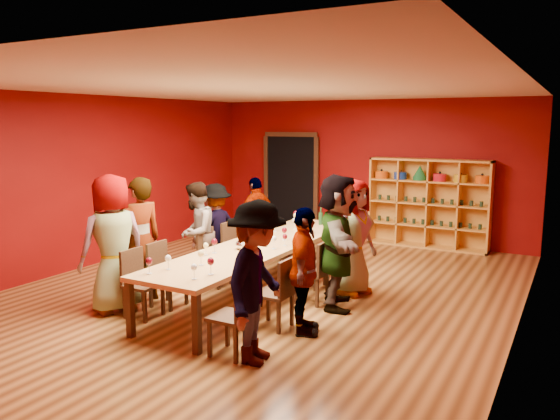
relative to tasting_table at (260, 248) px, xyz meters
The scene contains 50 objects.
room_shell 0.80m from the tasting_table, ahead, with size 7.10×9.10×3.04m.
tasting_table is the anchor object (origin of this frame).
doorway 4.80m from the tasting_table, 112.09° to the left, with size 1.40×0.17×2.30m.
shelving_unit 4.55m from the tasting_table, 72.08° to the left, with size 2.40×0.40×1.80m.
chair_person_left_0 1.83m from the tasting_table, 120.05° to the right, with size 0.42×0.42×0.89m.
person_left_0 2.08m from the tasting_table, 130.46° to the right, with size 0.91×0.50×1.86m, color #121833.
chair_person_left_1 1.43m from the tasting_table, 129.98° to the right, with size 0.42×0.42×0.89m.
person_left_1 1.72m from the tasting_table, 140.51° to the right, with size 0.65×0.47×1.78m, color #49494E.
chair_person_left_2 0.93m from the tasting_table, behind, with size 0.42×0.42×0.89m.
person_left_2 1.20m from the tasting_table, behind, with size 0.78×0.43×1.60m, color #454549.
chair_person_left_3 1.15m from the tasting_table, 143.50° to the left, with size 0.42×0.42×0.89m.
person_left_3 1.46m from the tasting_table, 152.46° to the left, with size 0.98×0.40×1.51m, color #BD7E8B.
chair_person_left_4 2.21m from the tasting_table, 114.47° to the left, with size 0.42×0.42×0.89m.
person_left_4 2.38m from the tasting_table, 122.63° to the left, with size 0.88×0.40×1.50m, color #121833.
chair_person_right_0 2.21m from the tasting_table, 65.53° to the right, with size 0.42×0.42×0.89m.
person_right_0 2.32m from the tasting_table, 59.84° to the right, with size 1.12×0.46×1.74m, color #CB8897.
chair_person_right_1 1.42m from the tasting_table, 49.64° to the right, with size 0.42×0.42×0.89m.
person_right_1 1.65m from the tasting_table, 40.63° to the right, with size 0.90×0.41×1.54m, color #4F4F54.
chair_person_right_2 0.93m from the tasting_table, ahead, with size 0.42×0.42×0.89m.
person_right_2 1.24m from the tasting_table, ahead, with size 1.71×0.49×1.84m, color #5A7DBA.
chair_person_right_3 1.16m from the tasting_table, 36.96° to the left, with size 0.42×0.42×0.89m.
person_right_3 1.38m from the tasting_table, 30.07° to the left, with size 0.84×0.46×1.71m, color white.
wine_glass_0 1.87m from the tasting_table, 100.97° to the left, with size 0.09×0.09×0.22m.
wine_glass_1 0.50m from the tasting_table, 68.06° to the left, with size 0.08×0.08×0.20m.
wine_glass_2 1.12m from the tasting_table, 73.52° to the left, with size 0.09×0.09×0.22m.
wine_glass_3 0.99m from the tasting_table, 107.77° to the right, with size 0.07×0.07×0.18m.
wine_glass_4 0.41m from the tasting_table, 25.79° to the right, with size 0.08×0.08×0.19m.
wine_glass_5 0.47m from the tasting_table, 88.99° to the right, with size 0.08×0.08×0.20m.
wine_glass_6 0.88m from the tasting_table, 71.86° to the right, with size 0.07×0.07×0.18m.
wine_glass_7 1.04m from the tasting_table, 70.44° to the right, with size 0.08×0.08×0.19m.
wine_glass_8 1.82m from the tasting_table, 100.76° to the left, with size 0.07×0.07×0.18m.
wine_glass_9 1.32m from the tasting_table, 94.76° to the left, with size 0.08×0.08×0.19m.
wine_glass_10 1.76m from the tasting_table, 98.59° to the right, with size 0.07×0.07×0.19m.
wine_glass_11 1.94m from the tasting_table, 82.04° to the right, with size 0.07×0.07×0.18m.
wine_glass_12 0.96m from the tasting_table, 71.55° to the left, with size 0.08×0.08×0.19m.
wine_glass_13 0.84m from the tasting_table, 109.59° to the right, with size 0.08×0.08×0.21m.
wine_glass_14 0.36m from the tasting_table, 164.18° to the right, with size 0.08×0.08×0.19m.
wine_glass_15 0.83m from the tasting_table, 117.63° to the left, with size 0.08×0.08×0.20m.
wine_glass_16 1.71m from the tasting_table, 79.02° to the right, with size 0.08×0.08×0.21m.
wine_glass_17 0.41m from the tasting_table, 15.72° to the left, with size 0.07×0.07×0.18m.
wine_glass_18 0.37m from the tasting_table, 165.73° to the left, with size 0.08×0.08×0.21m.
wine_glass_19 1.80m from the tasting_table, 77.90° to the left, with size 0.08×0.08×0.19m.
wine_glass_20 1.39m from the tasting_table, 91.50° to the right, with size 0.08×0.08×0.20m.
wine_glass_21 1.00m from the tasting_table, 106.78° to the left, with size 0.08×0.08×0.19m.
wine_glass_22 1.95m from the tasting_table, 78.83° to the left, with size 0.08×0.08×0.21m.
wine_glass_23 2.02m from the tasting_table, 99.66° to the right, with size 0.08×0.08×0.20m.
spittoon_bowl 0.37m from the tasting_table, 93.72° to the right, with size 0.29×0.29×0.16m, color silver.
carafe_a 0.36m from the tasting_table, 154.53° to the left, with size 0.14×0.14×0.29m.
carafe_b 0.72m from the tasting_table, 74.90° to the right, with size 0.12×0.12×0.26m.
wine_bottle 1.87m from the tasting_table, 86.25° to the left, with size 0.09×0.09×0.30m.
Camera 1 is at (4.04, -6.71, 2.52)m, focal length 35.00 mm.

